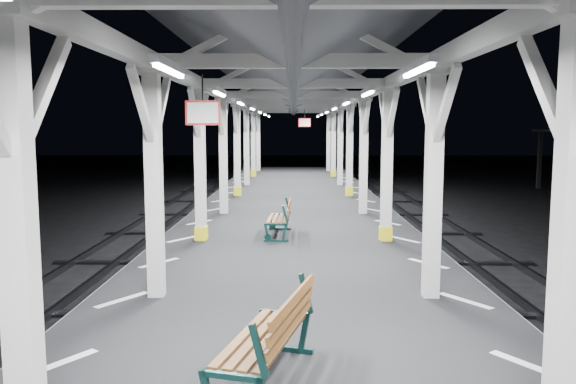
{
  "coord_description": "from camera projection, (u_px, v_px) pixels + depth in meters",
  "views": [
    {
      "loc": [
        -0.0,
        -9.98,
        3.45
      ],
      "look_at": [
        -0.1,
        0.95,
        2.2
      ],
      "focal_mm": 35.0,
      "sensor_mm": 36.0,
      "label": 1
    }
  ],
  "objects": [
    {
      "name": "canopy",
      "position": [
        293.0,
        64.0,
        9.77
      ],
      "size": [
        5.4,
        49.0,
        4.65
      ],
      "color": "silver",
      "rests_on": "platform"
    },
    {
      "name": "bench_mid",
      "position": [
        282.0,
        217.0,
        12.76
      ],
      "size": [
        0.6,
        1.5,
        0.8
      ],
      "rotation": [
        0.0,
        0.0,
        -0.03
      ],
      "color": "#0E2D2B",
      "rests_on": "platform"
    },
    {
      "name": "ground",
      "position": [
        293.0,
        317.0,
        10.31
      ],
      "size": [
        120.0,
        120.0,
        0.0
      ],
      "primitive_type": "plane",
      "color": "black",
      "rests_on": "ground"
    },
    {
      "name": "hazard_stripes_left",
      "position": [
        159.0,
        263.0,
        10.22
      ],
      "size": [
        1.0,
        48.0,
        0.01
      ],
      "primitive_type": "cube",
      "color": "silver",
      "rests_on": "platform"
    },
    {
      "name": "track_right",
      "position": [
        566.0,
        313.0,
        10.25
      ],
      "size": [
        2.2,
        60.0,
        0.16
      ],
      "color": "#2D2D33",
      "rests_on": "ground"
    },
    {
      "name": "platform",
      "position": [
        293.0,
        290.0,
        10.25
      ],
      "size": [
        6.0,
        50.0,
        1.0
      ],
      "primitive_type": "cube",
      "color": "black",
      "rests_on": "ground"
    },
    {
      "name": "hazard_stripes_right",
      "position": [
        428.0,
        264.0,
        10.17
      ],
      "size": [
        1.0,
        48.0,
        0.01
      ],
      "primitive_type": "cube",
      "color": "silver",
      "rests_on": "platform"
    },
    {
      "name": "track_left",
      "position": [
        23.0,
        312.0,
        10.35
      ],
      "size": [
        2.2,
        60.0,
        0.16
      ],
      "color": "#2D2D33",
      "rests_on": "ground"
    },
    {
      "name": "bench_near",
      "position": [
        273.0,
        336.0,
        5.32
      ],
      "size": [
        1.02,
        1.78,
        0.91
      ],
      "rotation": [
        0.0,
        0.0,
        -0.26
      ],
      "color": "#0E2D2B",
      "rests_on": "platform"
    }
  ]
}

